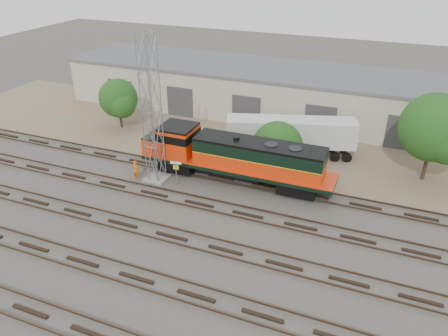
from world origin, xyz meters
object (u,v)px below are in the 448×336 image
at_px(worker, 136,170).
at_px(semi_trailer, 294,133).
at_px(signal_tower, 152,113).
at_px(locomotive, 233,156).

bearing_deg(worker, semi_trailer, -127.36).
xyz_separation_m(worker, semi_trailer, (11.23, 9.49, 1.43)).
bearing_deg(signal_tower, locomotive, 19.70).
bearing_deg(worker, locomotive, -147.77).
distance_m(locomotive, semi_trailer, 7.56).
xyz_separation_m(locomotive, worker, (-7.74, -2.79, -1.43)).
distance_m(locomotive, worker, 8.35).
height_order(signal_tower, semi_trailer, signal_tower).
distance_m(worker, semi_trailer, 14.77).
relative_size(signal_tower, semi_trailer, 1.02).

